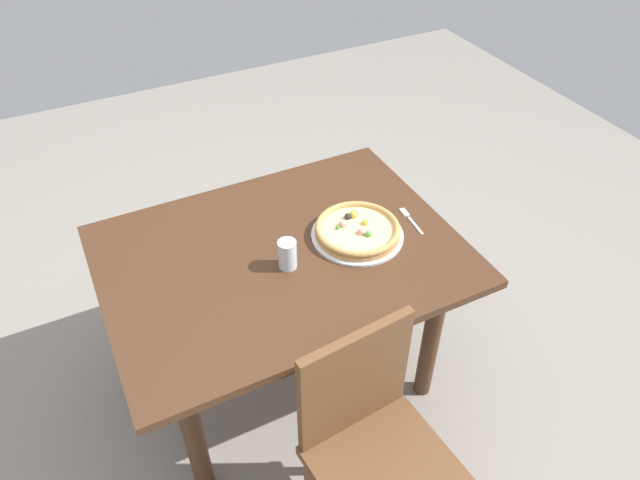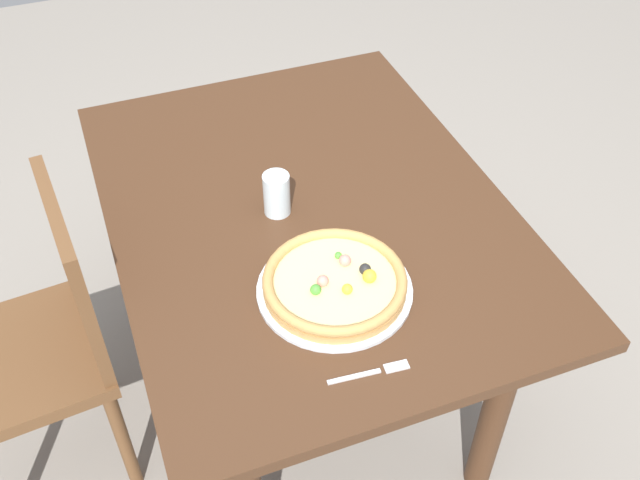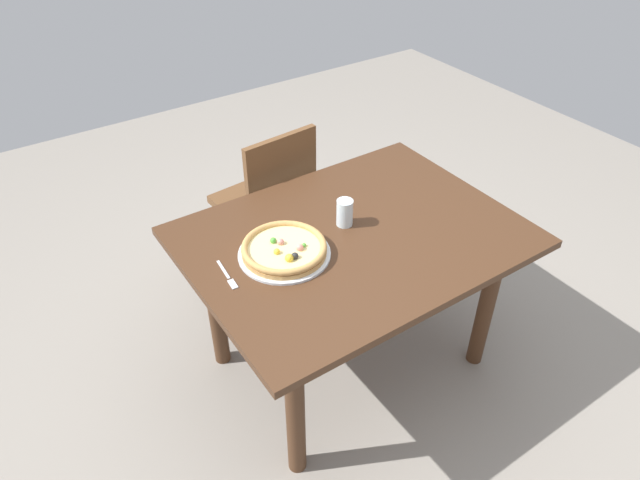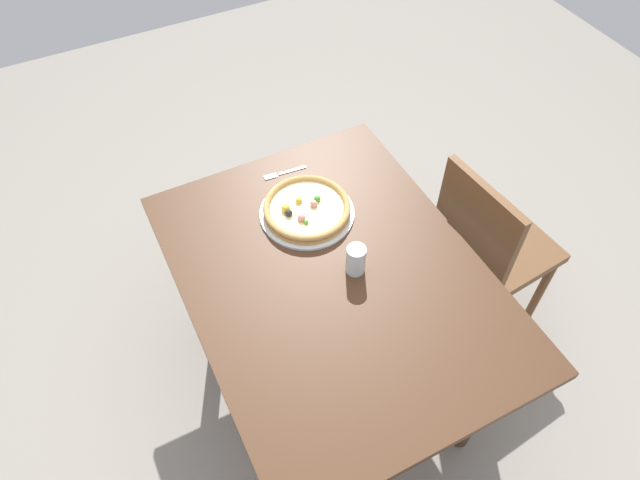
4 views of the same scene
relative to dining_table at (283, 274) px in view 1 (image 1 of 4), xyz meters
The scene contains 7 objects.
ground_plane 0.61m from the dining_table, ahead, with size 6.00×6.00×0.00m, color gray.
dining_table is the anchor object (origin of this frame).
chair_near 0.70m from the dining_table, 90.49° to the right, with size 0.43×0.43×0.89m.
plate 0.31m from the dining_table, ahead, with size 0.34×0.34×0.01m, color silver.
pizza 0.32m from the dining_table, ahead, with size 0.32×0.32×0.05m.
fork 0.53m from the dining_table, ahead, with size 0.03×0.17×0.00m.
drinking_glass 0.18m from the dining_table, 95.97° to the right, with size 0.07×0.07×0.11m, color silver.
Camera 1 is at (-0.57, -1.46, 2.13)m, focal length 32.78 mm.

